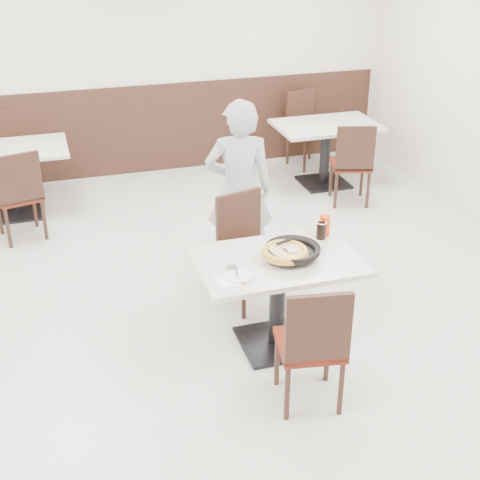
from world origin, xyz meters
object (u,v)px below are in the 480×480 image
object	(u,v)px
side_plate	(240,276)
bg_chair_right_far	(308,130)
chair_far	(251,253)
bg_chair_right_near	(351,162)
main_table	(277,302)
bg_chair_left_far	(17,152)
pizza	(285,253)
bg_table_right	(325,154)
bg_table_left	(14,182)
bg_chair_left_near	(18,194)
chair_near	(310,342)
diner_person	(239,190)
cola_glass	(321,231)
red_cup	(325,225)
pizza_pan	(292,253)

from	to	relation	value
side_plate	bg_chair_right_far	bearing A→B (deg)	61.28
chair_far	bg_chair_right_near	size ratio (longest dim) A/B	1.00
main_table	bg_chair_left_far	xyz separation A→B (m)	(-1.83, 3.83, 0.10)
pizza	bg_table_right	bearing A→B (deg)	61.24
bg_table_left	bg_chair_left_far	distance (m)	0.69
chair_far	side_plate	bearing A→B (deg)	52.20
chair_far	bg_chair_left_near	distance (m)	2.63
side_plate	main_table	bearing A→B (deg)	26.49
chair_near	bg_chair_right_far	xyz separation A→B (m)	(1.75, 4.29, 0.00)
side_plate	chair_far	bearing A→B (deg)	67.04
bg_table_right	bg_chair_right_far	xyz separation A→B (m)	(0.04, 0.65, 0.10)
pizza	chair_far	bearing A→B (deg)	93.30
chair_near	bg_table_left	world-z (taller)	chair_near
chair_far	bg_table_right	xyz separation A→B (m)	(1.69, 2.34, -0.10)
side_plate	diner_person	world-z (taller)	diner_person
bg_chair_right_far	side_plate	bearing A→B (deg)	45.95
main_table	bg_table_right	bearing A→B (deg)	60.43
chair_near	side_plate	size ratio (longest dim) A/B	4.90
cola_glass	pizza	bearing A→B (deg)	-146.83
red_cup	bg_chair_right_far	world-z (taller)	bg_chair_right_far
pizza	cola_glass	xyz separation A→B (m)	(0.39, 0.26, 0.00)
bg_table_left	bg_chair_left_near	xyz separation A→B (m)	(0.05, -0.62, 0.10)
bg_chair_right_near	main_table	bearing A→B (deg)	-110.77
diner_person	bg_chair_left_near	xyz separation A→B (m)	(-1.90, 1.34, -0.34)
cola_glass	bg_chair_right_near	bearing A→B (deg)	58.80
main_table	red_cup	bearing A→B (deg)	29.43
chair_far	pizza	world-z (taller)	chair_far
cola_glass	bg_chair_right_far	bearing A→B (deg)	69.03
pizza	bg_table_right	world-z (taller)	pizza
pizza	diner_person	distance (m)	1.22
pizza_pan	bg_chair_left_far	xyz separation A→B (m)	(-1.93, 3.84, -0.32)
side_plate	cola_glass	distance (m)	0.87
bg_chair_left_near	bg_chair_right_near	size ratio (longest dim) A/B	1.00
chair_far	bg_chair_left_far	world-z (taller)	same
chair_near	pizza	world-z (taller)	chair_near
bg_chair_left_near	bg_table_right	distance (m)	3.55
pizza_pan	pizza	distance (m)	0.07
pizza	bg_chair_right_far	bearing A→B (deg)	65.13
red_cup	bg_table_right	xyz separation A→B (m)	(1.21, 2.71, -0.45)
bg_chair_left_far	bg_table_right	world-z (taller)	bg_chair_left_far
chair_far	bg_table_left	xyz separation A→B (m)	(-1.88, 2.51, -0.10)
bg_chair_right_far	bg_chair_left_near	bearing A→B (deg)	1.77
bg_table_left	bg_chair_left_near	bearing A→B (deg)	-85.72
cola_glass	red_cup	bearing A→B (deg)	45.95
pizza	side_plate	bearing A→B (deg)	-160.61
main_table	diner_person	bearing A→B (deg)	86.93
main_table	bg_chair_right_far	xyz separation A→B (m)	(1.73, 3.62, 0.10)
bg_table_left	bg_table_right	world-z (taller)	same
chair_far	bg_chair_right_near	bearing A→B (deg)	-149.86
pizza_pan	bg_chair_right_far	size ratio (longest dim) A/B	0.38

